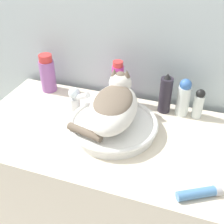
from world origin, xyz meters
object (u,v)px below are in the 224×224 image
at_px(mouthwash_bottle, 48,74).
at_px(lotion_bottle_white, 184,97).
at_px(deodorant_stick, 199,104).
at_px(shampoo_bottle_tall, 118,83).
at_px(cream_tube, 199,193).
at_px(faucet, 76,98).
at_px(hairspray_can_black, 165,94).
at_px(cat, 114,104).

bearing_deg(mouthwash_bottle, lotion_bottle_white, 0.00).
bearing_deg(deodorant_stick, shampoo_bottle_tall, -180.00).
relative_size(shampoo_bottle_tall, cream_tube, 1.49).
height_order(faucet, hairspray_can_black, hairspray_can_black).
distance_m(hairspray_can_black, cream_tube, 0.46).
height_order(shampoo_bottle_tall, deodorant_stick, shampoo_bottle_tall).
xyz_separation_m(mouthwash_bottle, cream_tube, (0.74, -0.42, -0.07)).
bearing_deg(hairspray_can_black, lotion_bottle_white, 0.00).
bearing_deg(cream_tube, hairspray_can_black, 113.62).
xyz_separation_m(cat, faucet, (-0.20, 0.07, -0.05)).
bearing_deg(shampoo_bottle_tall, deodorant_stick, 0.00).
distance_m(hairspray_can_black, mouthwash_bottle, 0.56).
distance_m(faucet, lotion_bottle_white, 0.45).
height_order(cat, deodorant_stick, cat).
bearing_deg(lotion_bottle_white, faucet, -164.87).
distance_m(cat, cream_tube, 0.43).
xyz_separation_m(mouthwash_bottle, lotion_bottle_white, (0.64, 0.00, -0.00)).
bearing_deg(mouthwash_bottle, shampoo_bottle_tall, 0.00).
relative_size(faucet, lotion_bottle_white, 0.71).
relative_size(cat, lotion_bottle_white, 2.00).
distance_m(shampoo_bottle_tall, cream_tube, 0.58).
distance_m(lotion_bottle_white, cream_tube, 0.44).
bearing_deg(cream_tube, lotion_bottle_white, 104.51).
bearing_deg(lotion_bottle_white, cat, -141.48).
height_order(mouthwash_bottle, cream_tube, mouthwash_bottle).
height_order(hairspray_can_black, mouthwash_bottle, mouthwash_bottle).
bearing_deg(mouthwash_bottle, deodorant_stick, 0.00).
xyz_separation_m(hairspray_can_black, cream_tube, (0.18, -0.42, -0.07)).
relative_size(cat, cream_tube, 2.46).
relative_size(hairspray_can_black, cream_tube, 1.33).
bearing_deg(hairspray_can_black, shampoo_bottle_tall, -180.00).
height_order(cat, mouthwash_bottle, cat).
distance_m(deodorant_stick, cream_tube, 0.43).
bearing_deg(deodorant_stick, mouthwash_bottle, -180.00).
height_order(deodorant_stick, mouthwash_bottle, mouthwash_bottle).
bearing_deg(lotion_bottle_white, shampoo_bottle_tall, -180.00).
xyz_separation_m(hairspray_can_black, shampoo_bottle_tall, (-0.21, -0.00, 0.01)).
xyz_separation_m(shampoo_bottle_tall, mouthwash_bottle, (-0.35, 0.00, -0.01)).
height_order(hairspray_can_black, lotion_bottle_white, hairspray_can_black).
bearing_deg(faucet, cat, 2.71).
height_order(cat, cream_tube, cat).
xyz_separation_m(deodorant_stick, cream_tube, (0.05, -0.42, -0.05)).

